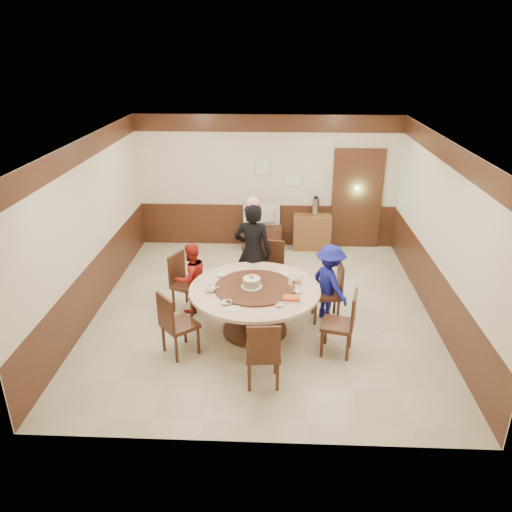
{
  "coord_description": "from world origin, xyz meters",
  "views": [
    {
      "loc": [
        0.22,
        -7.31,
        4.13
      ],
      "look_at": [
        -0.09,
        -0.27,
        1.1
      ],
      "focal_mm": 35.0,
      "sensor_mm": 36.0,
      "label": 1
    }
  ],
  "objects_px": {
    "person_red": "(191,278)",
    "shrimp_platter": "(292,299)",
    "tv_stand": "(262,237)",
    "television": "(262,216)",
    "side_cabinet": "(312,232)",
    "person_blue": "(330,283)",
    "thermos": "(316,207)",
    "banquet_table": "(255,301)",
    "birthday_cake": "(252,282)",
    "person_standing": "(253,252)"
  },
  "relations": [
    {
      "from": "person_red",
      "to": "birthday_cake",
      "type": "xyz_separation_m",
      "value": [
        1.02,
        -0.64,
        0.26
      ]
    },
    {
      "from": "television",
      "to": "person_red",
      "type": "bearing_deg",
      "value": 61.52
    },
    {
      "from": "birthday_cake",
      "to": "thermos",
      "type": "relative_size",
      "value": 0.84
    },
    {
      "from": "shrimp_platter",
      "to": "thermos",
      "type": "bearing_deg",
      "value": 81.36
    },
    {
      "from": "person_standing",
      "to": "birthday_cake",
      "type": "relative_size",
      "value": 5.5
    },
    {
      "from": "person_red",
      "to": "shrimp_platter",
      "type": "height_order",
      "value": "person_red"
    },
    {
      "from": "person_blue",
      "to": "tv_stand",
      "type": "relative_size",
      "value": 1.49
    },
    {
      "from": "thermos",
      "to": "side_cabinet",
      "type": "bearing_deg",
      "value": 180.0
    },
    {
      "from": "person_red",
      "to": "banquet_table",
      "type": "bearing_deg",
      "value": 108.83
    },
    {
      "from": "banquet_table",
      "to": "tv_stand",
      "type": "xyz_separation_m",
      "value": [
        -0.01,
        3.42,
        -0.28
      ]
    },
    {
      "from": "side_cabinet",
      "to": "person_blue",
      "type": "bearing_deg",
      "value": -88.14
    },
    {
      "from": "tv_stand",
      "to": "banquet_table",
      "type": "bearing_deg",
      "value": -89.89
    },
    {
      "from": "shrimp_platter",
      "to": "side_cabinet",
      "type": "bearing_deg",
      "value": 82.16
    },
    {
      "from": "birthday_cake",
      "to": "shrimp_platter",
      "type": "bearing_deg",
      "value": -30.91
    },
    {
      "from": "person_blue",
      "to": "thermos",
      "type": "xyz_separation_m",
      "value": [
        -0.04,
        2.97,
        0.31
      ]
    },
    {
      "from": "person_standing",
      "to": "person_red",
      "type": "bearing_deg",
      "value": 34.41
    },
    {
      "from": "television",
      "to": "birthday_cake",
      "type": "bearing_deg",
      "value": 81.54
    },
    {
      "from": "person_red",
      "to": "birthday_cake",
      "type": "bearing_deg",
      "value": 106.98
    },
    {
      "from": "person_blue",
      "to": "person_red",
      "type": "bearing_deg",
      "value": 55.77
    },
    {
      "from": "person_red",
      "to": "thermos",
      "type": "distance_m",
      "value": 3.59
    },
    {
      "from": "person_red",
      "to": "shrimp_platter",
      "type": "distance_m",
      "value": 1.89
    },
    {
      "from": "person_blue",
      "to": "television",
      "type": "bearing_deg",
      "value": -8.83
    },
    {
      "from": "side_cabinet",
      "to": "tv_stand",
      "type": "bearing_deg",
      "value": -178.4
    },
    {
      "from": "person_red",
      "to": "person_blue",
      "type": "bearing_deg",
      "value": 135.27
    },
    {
      "from": "shrimp_platter",
      "to": "tv_stand",
      "type": "xyz_separation_m",
      "value": [
        -0.55,
        3.79,
        -0.53
      ]
    },
    {
      "from": "person_standing",
      "to": "person_red",
      "type": "distance_m",
      "value": 1.12
    },
    {
      "from": "banquet_table",
      "to": "birthday_cake",
      "type": "distance_m",
      "value": 0.32
    },
    {
      "from": "television",
      "to": "side_cabinet",
      "type": "relative_size",
      "value": 0.98
    },
    {
      "from": "banquet_table",
      "to": "person_red",
      "type": "relative_size",
      "value": 1.65
    },
    {
      "from": "person_red",
      "to": "side_cabinet",
      "type": "bearing_deg",
      "value": -168.01
    },
    {
      "from": "shrimp_platter",
      "to": "side_cabinet",
      "type": "distance_m",
      "value": 3.87
    },
    {
      "from": "banquet_table",
      "to": "person_blue",
      "type": "bearing_deg",
      "value": 22.13
    },
    {
      "from": "person_standing",
      "to": "thermos",
      "type": "distance_m",
      "value": 2.66
    },
    {
      "from": "birthday_cake",
      "to": "television",
      "type": "bearing_deg",
      "value": 89.33
    },
    {
      "from": "person_red",
      "to": "birthday_cake",
      "type": "height_order",
      "value": "person_red"
    },
    {
      "from": "person_blue",
      "to": "birthday_cake",
      "type": "distance_m",
      "value": 1.32
    },
    {
      "from": "shrimp_platter",
      "to": "banquet_table",
      "type": "bearing_deg",
      "value": 145.67
    },
    {
      "from": "person_standing",
      "to": "side_cabinet",
      "type": "relative_size",
      "value": 2.19
    },
    {
      "from": "banquet_table",
      "to": "television",
      "type": "distance_m",
      "value": 3.42
    },
    {
      "from": "person_red",
      "to": "thermos",
      "type": "bearing_deg",
      "value": -168.7
    },
    {
      "from": "side_cabinet",
      "to": "person_standing",
      "type": "bearing_deg",
      "value": -115.88
    },
    {
      "from": "person_red",
      "to": "person_blue",
      "type": "xyz_separation_m",
      "value": [
        2.23,
        -0.14,
        0.04
      ]
    },
    {
      "from": "banquet_table",
      "to": "person_standing",
      "type": "bearing_deg",
      "value": 94.36
    },
    {
      "from": "person_blue",
      "to": "television",
      "type": "distance_m",
      "value": 3.17
    },
    {
      "from": "tv_stand",
      "to": "side_cabinet",
      "type": "bearing_deg",
      "value": 1.6
    },
    {
      "from": "birthday_cake",
      "to": "shrimp_platter",
      "type": "distance_m",
      "value": 0.69
    },
    {
      "from": "thermos",
      "to": "television",
      "type": "bearing_deg",
      "value": -178.48
    },
    {
      "from": "banquet_table",
      "to": "thermos",
      "type": "distance_m",
      "value": 3.65
    },
    {
      "from": "person_standing",
      "to": "person_blue",
      "type": "xyz_separation_m",
      "value": [
        1.25,
        -0.6,
        -0.24
      ]
    },
    {
      "from": "thermos",
      "to": "shrimp_platter",
      "type": "bearing_deg",
      "value": -98.64
    }
  ]
}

